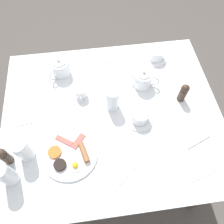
# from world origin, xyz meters

# --- Properties ---
(ground_plane) EXTENTS (8.00, 8.00, 0.00)m
(ground_plane) POSITION_xyz_m (0.00, 0.00, 0.00)
(ground_plane) COLOR #4C4742
(table) EXTENTS (0.95, 1.11, 0.74)m
(table) POSITION_xyz_m (0.00, 0.00, 0.67)
(table) COLOR silver
(table) RESTS_ON ground_plane
(breakfast_plate) EXTENTS (0.26, 0.26, 0.04)m
(breakfast_plate) POSITION_xyz_m (0.19, -0.22, 0.74)
(breakfast_plate) COLOR white
(breakfast_plate) RESTS_ON table
(teapot_near) EXTENTS (0.10, 0.17, 0.11)m
(teapot_near) POSITION_xyz_m (-0.17, 0.19, 0.78)
(teapot_near) COLOR white
(teapot_near) RESTS_ON table
(teapot_far) EXTENTS (0.15, 0.13, 0.11)m
(teapot_far) POSITION_xyz_m (-0.30, -0.25, 0.78)
(teapot_far) COLOR white
(teapot_far) RESTS_ON table
(teacup_with_saucer_left) EXTENTS (0.14, 0.14, 0.07)m
(teacup_with_saucer_left) POSITION_xyz_m (0.05, 0.13, 0.76)
(teacup_with_saucer_left) COLOR white
(teacup_with_saucer_left) RESTS_ON table
(teacup_with_saucer_right) EXTENTS (0.14, 0.14, 0.07)m
(teacup_with_saucer_right) POSITION_xyz_m (-0.34, 0.31, 0.76)
(teacup_with_saucer_right) COLOR white
(teacup_with_saucer_right) RESTS_ON table
(water_glass_tall) EXTENTS (0.07, 0.07, 0.14)m
(water_glass_tall) POSITION_xyz_m (0.17, -0.41, 0.80)
(water_glass_tall) COLOR white
(water_glass_tall) RESTS_ON table
(water_glass_short) EXTENTS (0.07, 0.07, 0.13)m
(water_glass_short) POSITION_xyz_m (-0.05, 0.01, 0.80)
(water_glass_short) COLOR white
(water_glass_short) RESTS_ON table
(wine_glass_spare) EXTENTS (0.07, 0.07, 0.15)m
(wine_glass_spare) POSITION_xyz_m (0.27, -0.48, 0.81)
(wine_glass_spare) COLOR white
(wine_glass_spare) RESTS_ON table
(creamer_jug) EXTENTS (0.09, 0.06, 0.06)m
(creamer_jug) POSITION_xyz_m (-0.13, -0.15, 0.77)
(creamer_jug) COLOR white
(creamer_jug) RESTS_ON table
(pepper_grinder) EXTENTS (0.04, 0.04, 0.12)m
(pepper_grinder) POSITION_xyz_m (0.18, -0.49, 0.80)
(pepper_grinder) COLOR #38281E
(pepper_grinder) RESTS_ON table
(salt_grinder) EXTENTS (0.04, 0.04, 0.12)m
(salt_grinder) POSITION_xyz_m (-0.04, 0.37, 0.80)
(salt_grinder) COLOR #38281E
(salt_grinder) RESTS_ON table
(napkin_folded) EXTENTS (0.15, 0.17, 0.01)m
(napkin_folded) POSITION_xyz_m (0.16, 0.37, 0.74)
(napkin_folded) COLOR white
(napkin_folded) RESTS_ON table
(fork_by_plate) EXTENTS (0.04, 0.18, 0.00)m
(fork_by_plate) POSITION_xyz_m (-0.01, -0.41, 0.74)
(fork_by_plate) COLOR silver
(fork_by_plate) RESTS_ON table
(knife_by_plate) EXTENTS (0.15, 0.18, 0.00)m
(knife_by_plate) POSITION_xyz_m (0.32, 0.02, 0.74)
(knife_by_plate) COLOR silver
(knife_by_plate) RESTS_ON table
(spoon_for_tea) EXTENTS (0.04, 0.15, 0.00)m
(spoon_for_tea) POSITION_xyz_m (-0.36, 0.06, 0.74)
(spoon_for_tea) COLOR silver
(spoon_for_tea) RESTS_ON table
(fork_spare) EXTENTS (0.06, 0.16, 0.00)m
(fork_spare) POSITION_xyz_m (0.36, 0.37, 0.74)
(fork_spare) COLOR silver
(fork_spare) RESTS_ON table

